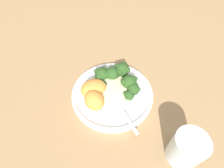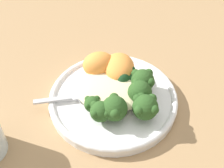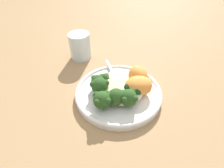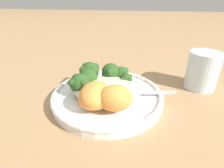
{
  "view_description": "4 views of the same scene",
  "coord_description": "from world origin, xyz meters",
  "px_view_note": "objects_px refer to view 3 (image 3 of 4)",
  "views": [
    {
      "loc": [
        0.27,
        -0.11,
        0.43
      ],
      "look_at": [
        -0.0,
        -0.01,
        0.06
      ],
      "focal_mm": 28.0,
      "sensor_mm": 36.0,
      "label": 1
    },
    {
      "loc": [
        0.02,
        0.37,
        0.44
      ],
      "look_at": [
        0.0,
        -0.02,
        0.03
      ],
      "focal_mm": 50.0,
      "sensor_mm": 36.0,
      "label": 2
    },
    {
      "loc": [
        -0.33,
        0.07,
        0.35
      ],
      "look_at": [
        0.01,
        0.01,
        0.04
      ],
      "focal_mm": 28.0,
      "sensor_mm": 36.0,
      "label": 3
    },
    {
      "loc": [
        0.06,
        -0.32,
        0.21
      ],
      "look_at": [
        0.01,
        -0.03,
        0.05
      ],
      "focal_mm": 28.0,
      "sensor_mm": 36.0,
      "label": 4
    }
  ],
  "objects_px": {
    "plate": "(118,91)",
    "water_glass": "(80,46)",
    "broccoli_stalk_5": "(128,97)",
    "kale_tuft": "(133,90)",
    "sweet_potato_chunk_2": "(143,86)",
    "broccoli_stalk_4": "(117,96)",
    "quinoa_mound": "(121,85)",
    "broccoli_stalk_2": "(103,87)",
    "broccoli_stalk_0": "(107,80)",
    "spoon": "(115,75)",
    "sweet_potato_chunk_1": "(138,75)",
    "broccoli_stalk_3": "(105,98)",
    "sweet_potato_chunk_0": "(139,85)",
    "broccoli_stalk_1": "(105,83)"
  },
  "relations": [
    {
      "from": "broccoli_stalk_1",
      "to": "broccoli_stalk_0",
      "type": "bearing_deg",
      "value": -101.17
    },
    {
      "from": "broccoli_stalk_3",
      "to": "broccoli_stalk_5",
      "type": "relative_size",
      "value": 1.15
    },
    {
      "from": "quinoa_mound",
      "to": "sweet_potato_chunk_1",
      "type": "xyz_separation_m",
      "value": [
        0.02,
        -0.05,
        0.01
      ]
    },
    {
      "from": "plate",
      "to": "sweet_potato_chunk_2",
      "type": "bearing_deg",
      "value": -106.84
    },
    {
      "from": "quinoa_mound",
      "to": "broccoli_stalk_2",
      "type": "height_order",
      "value": "broccoli_stalk_2"
    },
    {
      "from": "plate",
      "to": "broccoli_stalk_5",
      "type": "xyz_separation_m",
      "value": [
        -0.05,
        -0.01,
        0.03
      ]
    },
    {
      "from": "plate",
      "to": "broccoli_stalk_2",
      "type": "bearing_deg",
      "value": 101.58
    },
    {
      "from": "broccoli_stalk_1",
      "to": "spoon",
      "type": "bearing_deg",
      "value": -111.57
    },
    {
      "from": "broccoli_stalk_1",
      "to": "sweet_potato_chunk_1",
      "type": "distance_m",
      "value": 0.09
    },
    {
      "from": "quinoa_mound",
      "to": "kale_tuft",
      "type": "bearing_deg",
      "value": -135.42
    },
    {
      "from": "quinoa_mound",
      "to": "broccoli_stalk_2",
      "type": "xyz_separation_m",
      "value": [
        -0.01,
        0.05,
        0.01
      ]
    },
    {
      "from": "broccoli_stalk_2",
      "to": "sweet_potato_chunk_2",
      "type": "relative_size",
      "value": 2.01
    },
    {
      "from": "sweet_potato_chunk_2",
      "to": "broccoli_stalk_4",
      "type": "bearing_deg",
      "value": 109.92
    },
    {
      "from": "broccoli_stalk_1",
      "to": "sweet_potato_chunk_2",
      "type": "xyz_separation_m",
      "value": [
        -0.03,
        -0.09,
        0.0
      ]
    },
    {
      "from": "broccoli_stalk_5",
      "to": "sweet_potato_chunk_2",
      "type": "height_order",
      "value": "broccoli_stalk_5"
    },
    {
      "from": "sweet_potato_chunk_1",
      "to": "spoon",
      "type": "relative_size",
      "value": 0.53
    },
    {
      "from": "sweet_potato_chunk_1",
      "to": "broccoli_stalk_3",
      "type": "bearing_deg",
      "value": 124.32
    },
    {
      "from": "sweet_potato_chunk_0",
      "to": "broccoli_stalk_4",
      "type": "bearing_deg",
      "value": 113.24
    },
    {
      "from": "kale_tuft",
      "to": "sweet_potato_chunk_2",
      "type": "bearing_deg",
      "value": -73.13
    },
    {
      "from": "plate",
      "to": "water_glass",
      "type": "relative_size",
      "value": 2.65
    },
    {
      "from": "broccoli_stalk_0",
      "to": "broccoli_stalk_5",
      "type": "relative_size",
      "value": 0.78
    },
    {
      "from": "broccoli_stalk_4",
      "to": "sweet_potato_chunk_2",
      "type": "bearing_deg",
      "value": 140.42
    },
    {
      "from": "broccoli_stalk_5",
      "to": "plate",
      "type": "bearing_deg",
      "value": -166.08
    },
    {
      "from": "plate",
      "to": "broccoli_stalk_5",
      "type": "relative_size",
      "value": 2.66
    },
    {
      "from": "broccoli_stalk_3",
      "to": "water_glass",
      "type": "bearing_deg",
      "value": -119.39
    },
    {
      "from": "sweet_potato_chunk_0",
      "to": "spoon",
      "type": "xyz_separation_m",
      "value": [
        0.07,
        0.05,
        -0.02
      ]
    },
    {
      "from": "sweet_potato_chunk_1",
      "to": "sweet_potato_chunk_2",
      "type": "distance_m",
      "value": 0.04
    },
    {
      "from": "broccoli_stalk_5",
      "to": "water_glass",
      "type": "relative_size",
      "value": 1.0
    },
    {
      "from": "plate",
      "to": "broccoli_stalk_0",
      "type": "bearing_deg",
      "value": 43.58
    },
    {
      "from": "plate",
      "to": "sweet_potato_chunk_2",
      "type": "relative_size",
      "value": 4.14
    },
    {
      "from": "sweet_potato_chunk_2",
      "to": "kale_tuft",
      "type": "xyz_separation_m",
      "value": [
        -0.01,
        0.03,
        -0.0
      ]
    },
    {
      "from": "quinoa_mound",
      "to": "kale_tuft",
      "type": "xyz_separation_m",
      "value": [
        -0.03,
        -0.03,
        0.0
      ]
    },
    {
      "from": "quinoa_mound",
      "to": "broccoli_stalk_2",
      "type": "relative_size",
      "value": 1.19
    },
    {
      "from": "quinoa_mound",
      "to": "broccoli_stalk_3",
      "type": "height_order",
      "value": "broccoli_stalk_3"
    },
    {
      "from": "spoon",
      "to": "broccoli_stalk_5",
      "type": "bearing_deg",
      "value": 178.82
    },
    {
      "from": "quinoa_mound",
      "to": "broccoli_stalk_4",
      "type": "bearing_deg",
      "value": 156.13
    },
    {
      "from": "broccoli_stalk_2",
      "to": "broccoli_stalk_3",
      "type": "height_order",
      "value": "same"
    },
    {
      "from": "plate",
      "to": "sweet_potato_chunk_0",
      "type": "relative_size",
      "value": 3.27
    },
    {
      "from": "broccoli_stalk_2",
      "to": "sweet_potato_chunk_2",
      "type": "bearing_deg",
      "value": 167.72
    },
    {
      "from": "sweet_potato_chunk_0",
      "to": "kale_tuft",
      "type": "relative_size",
      "value": 1.47
    },
    {
      "from": "plate",
      "to": "water_glass",
      "type": "height_order",
      "value": "water_glass"
    },
    {
      "from": "kale_tuft",
      "to": "broccoli_stalk_3",
      "type": "bearing_deg",
      "value": 106.83
    },
    {
      "from": "broccoli_stalk_4",
      "to": "plate",
      "type": "bearing_deg",
      "value": -164.41
    },
    {
      "from": "plate",
      "to": "broccoli_stalk_5",
      "type": "height_order",
      "value": "broccoli_stalk_5"
    },
    {
      "from": "broccoli_stalk_1",
      "to": "broccoli_stalk_3",
      "type": "relative_size",
      "value": 1.18
    },
    {
      "from": "quinoa_mound",
      "to": "sweet_potato_chunk_2",
      "type": "relative_size",
      "value": 2.39
    },
    {
      "from": "spoon",
      "to": "water_glass",
      "type": "xyz_separation_m",
      "value": [
        0.15,
        0.09,
        0.02
      ]
    },
    {
      "from": "broccoli_stalk_0",
      "to": "broccoli_stalk_2",
      "type": "xyz_separation_m",
      "value": [
        -0.04,
        0.01,
        0.01
      ]
    },
    {
      "from": "quinoa_mound",
      "to": "water_glass",
      "type": "bearing_deg",
      "value": 25.88
    },
    {
      "from": "broccoli_stalk_0",
      "to": "broccoli_stalk_2",
      "type": "bearing_deg",
      "value": 104.19
    }
  ]
}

